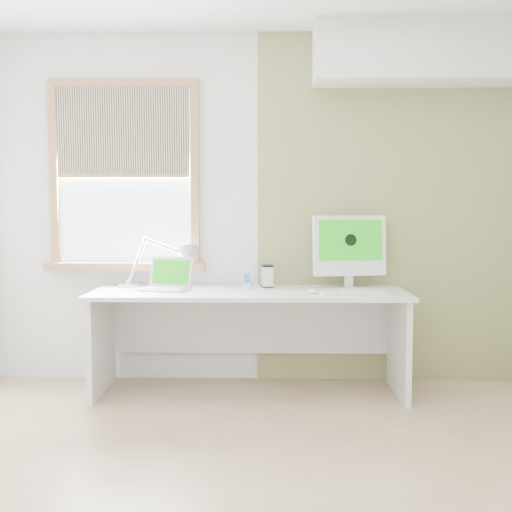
{
  "coord_description": "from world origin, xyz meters",
  "views": [
    {
      "loc": [
        0.08,
        -2.88,
        1.31
      ],
      "look_at": [
        0.0,
        1.05,
        1.0
      ],
      "focal_mm": 43.0,
      "sensor_mm": 36.0,
      "label": 1
    }
  ],
  "objects_px": {
    "desk_lamp": "(178,260)",
    "imac": "(349,247)",
    "external_drive": "(267,276)",
    "laptop": "(167,282)",
    "desk": "(250,317)"
  },
  "relations": [
    {
      "from": "desk_lamp",
      "to": "imac",
      "type": "bearing_deg",
      "value": -1.4
    },
    {
      "from": "external_drive",
      "to": "imac",
      "type": "bearing_deg",
      "value": -1.38
    },
    {
      "from": "desk_lamp",
      "to": "external_drive",
      "type": "height_order",
      "value": "desk_lamp"
    },
    {
      "from": "laptop",
      "to": "external_drive",
      "type": "distance_m",
      "value": 0.72
    },
    {
      "from": "laptop",
      "to": "external_drive",
      "type": "bearing_deg",
      "value": 12.06
    },
    {
      "from": "desk",
      "to": "external_drive",
      "type": "bearing_deg",
      "value": 48.86
    },
    {
      "from": "laptop",
      "to": "external_drive",
      "type": "relative_size",
      "value": 2.31
    },
    {
      "from": "imac",
      "to": "desk_lamp",
      "type": "bearing_deg",
      "value": 178.6
    },
    {
      "from": "laptop",
      "to": "desk",
      "type": "bearing_deg",
      "value": 1.1
    },
    {
      "from": "desk",
      "to": "external_drive",
      "type": "distance_m",
      "value": 0.33
    },
    {
      "from": "desk_lamp",
      "to": "laptop",
      "type": "relative_size",
      "value": 1.75
    },
    {
      "from": "imac",
      "to": "external_drive",
      "type": "bearing_deg",
      "value": 178.62
    },
    {
      "from": "desk_lamp",
      "to": "laptop",
      "type": "bearing_deg",
      "value": -106.31
    },
    {
      "from": "desk_lamp",
      "to": "laptop",
      "type": "distance_m",
      "value": 0.22
    },
    {
      "from": "desk",
      "to": "desk_lamp",
      "type": "relative_size",
      "value": 3.34
    }
  ]
}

